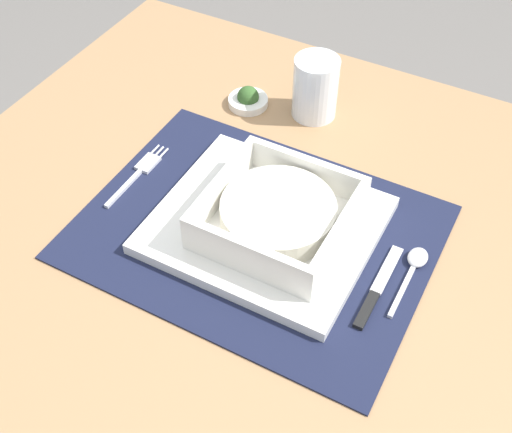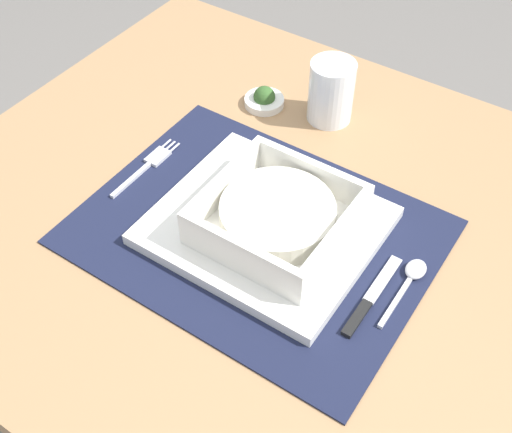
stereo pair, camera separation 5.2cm
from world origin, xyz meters
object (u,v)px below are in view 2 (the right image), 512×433
fork (150,163)px  condiment_saucer (264,99)px  porridge_bowl (277,217)px  drinking_glass (331,94)px  butter_knife (369,300)px  spoon (412,276)px  dining_table (262,262)px

fork → condiment_saucer: size_ratio=2.20×
porridge_bowl → condiment_saucer: bearing=126.5°
fork → drinking_glass: drinking_glass is taller
drinking_glass → butter_knife: bearing=-52.9°
porridge_bowl → condiment_saucer: (-0.16, 0.22, -0.03)m
spoon → dining_table: bearing=-177.3°
spoon → condiment_saucer: bearing=151.4°
fork → spoon: bearing=7.0°
spoon → fork: bearing=-176.4°
drinking_glass → fork: bearing=-123.3°
porridge_bowl → condiment_saucer: 0.27m
butter_knife → condiment_saucer: size_ratio=2.16×
drinking_glass → porridge_bowl: bearing=-75.3°
dining_table → drinking_glass: (-0.03, 0.22, 0.14)m
fork → drinking_glass: 0.28m
fork → spoon: size_ratio=1.20×
porridge_bowl → drinking_glass: (-0.07, 0.25, 0.00)m
spoon → porridge_bowl: bearing=-168.0°
dining_table → fork: size_ratio=6.60×
porridge_bowl → butter_knife: (0.14, -0.02, -0.03)m
dining_table → butter_knife: 0.22m
fork → butter_knife: butter_knife is taller
fork → condiment_saucer: 0.21m
dining_table → condiment_saucer: 0.26m
butter_knife → condiment_saucer: (-0.30, 0.24, 0.00)m
fork → porridge_bowl: bearing=0.4°
butter_knife → condiment_saucer: 0.39m
dining_table → butter_knife: size_ratio=6.74×
drinking_glass → condiment_saucer: (-0.10, -0.03, -0.03)m
porridge_bowl → butter_knife: size_ratio=1.29×
porridge_bowl → butter_knife: 0.15m
dining_table → spoon: 0.23m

